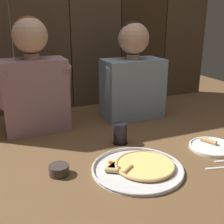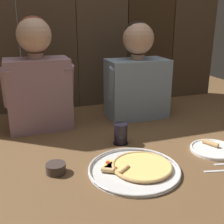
{
  "view_description": "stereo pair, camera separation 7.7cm",
  "coord_description": "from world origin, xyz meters",
  "views": [
    {
      "loc": [
        -0.49,
        -1.08,
        0.61
      ],
      "look_at": [
        0.0,
        0.1,
        0.18
      ],
      "focal_mm": 45.28,
      "sensor_mm": 36.0,
      "label": 1
    },
    {
      "loc": [
        -0.42,
        -1.1,
        0.61
      ],
      "look_at": [
        0.0,
        0.1,
        0.18
      ],
      "focal_mm": 45.28,
      "sensor_mm": 36.0,
      "label": 2
    }
  ],
  "objects": [
    {
      "name": "ground_plane",
      "position": [
        0.0,
        0.0,
        0.0
      ],
      "size": [
        3.2,
        3.2,
        0.0
      ],
      "primitive_type": "plane",
      "color": "brown"
    },
    {
      "name": "pizza_tray",
      "position": [
        0.02,
        -0.15,
        0.01
      ],
      "size": [
        0.39,
        0.39,
        0.03
      ],
      "color": "silver",
      "rests_on": "ground"
    },
    {
      "name": "dinner_plate",
      "position": [
        0.45,
        -0.11,
        0.01
      ],
      "size": [
        0.22,
        0.22,
        0.03
      ],
      "color": "white",
      "rests_on": "ground"
    },
    {
      "name": "drinking_glass",
      "position": [
        0.06,
        0.12,
        0.05
      ],
      "size": [
        0.08,
        0.08,
        0.1
      ],
      "color": "black",
      "rests_on": "ground"
    },
    {
      "name": "dipping_bowl",
      "position": [
        -0.3,
        -0.06,
        0.02
      ],
      "size": [
        0.08,
        0.08,
        0.04
      ],
      "color": "#3D332D",
      "rests_on": "ground"
    },
    {
      "name": "table_fork",
      "position": [
        0.35,
        -0.27,
        0.0
      ],
      "size": [
        0.13,
        0.05,
        0.01
      ],
      "color": "silver",
      "rests_on": "ground"
    },
    {
      "name": "diner_left",
      "position": [
        -0.3,
        0.47,
        0.29
      ],
      "size": [
        0.38,
        0.21,
        0.62
      ],
      "color": "gray",
      "rests_on": "ground"
    },
    {
      "name": "diner_right",
      "position": [
        0.3,
        0.47,
        0.27
      ],
      "size": [
        0.41,
        0.21,
        0.59
      ],
      "color": "#849EB7",
      "rests_on": "ground"
    },
    {
      "name": "wooden_backdrop_wall",
      "position": [
        -0.0,
        0.81,
        0.69
      ],
      "size": [
        2.19,
        0.03,
        1.38
      ],
      "color": "brown",
      "rests_on": "ground"
    }
  ]
}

